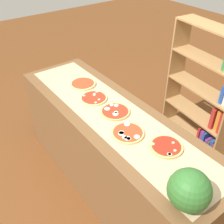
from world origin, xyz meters
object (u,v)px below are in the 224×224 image
object	(u,v)px
pizza_plain_0	(83,84)
pizza_mozzarella_2	(115,112)
pizza_mozzarella_3	(128,133)
pizza_mushroom_1	(94,98)
watermelon	(189,190)
pizza_mushroom_4	(166,146)
bookshelf	(210,97)

from	to	relation	value
pizza_plain_0	pizza_mozzarella_2	bearing A→B (deg)	-2.46
pizza_mozzarella_2	pizza_mozzarella_3	bearing A→B (deg)	-18.06
pizza_plain_0	pizza_mushroom_1	world-z (taller)	pizza_mushroom_1
watermelon	pizza_mozzarella_3	bearing A→B (deg)	169.99
pizza_mozzarella_3	pizza_mushroom_4	world-z (taller)	same
pizza_mozzarella_2	pizza_mushroom_4	bearing A→B (deg)	3.76
pizza_mushroom_1	watermelon	size ratio (longest dim) A/B	0.98
pizza_mozzarella_3	pizza_mushroom_1	bearing A→B (deg)	173.65
pizza_plain_0	pizza_mushroom_1	bearing A→B (deg)	-10.83
pizza_mushroom_1	pizza_mushroom_4	world-z (taller)	pizza_mushroom_1
pizza_mozzarella_3	watermelon	xyz separation A→B (m)	(0.67, -0.12, 0.11)
watermelon	bookshelf	bearing A→B (deg)	120.68
pizza_mushroom_1	pizza_mushroom_4	size ratio (longest dim) A/B	1.00
pizza_mozzarella_3	pizza_mozzarella_2	bearing A→B (deg)	161.94
watermelon	bookshelf	distance (m)	1.66
pizza_mozzarella_3	watermelon	bearing A→B (deg)	-10.01
pizza_mushroom_1	pizza_mozzarella_2	size ratio (longest dim) A/B	0.97
pizza_mushroom_4	watermelon	distance (m)	0.48
pizza_mushroom_4	pizza_mozzarella_3	bearing A→B (deg)	-155.29
pizza_mozzarella_3	watermelon	distance (m)	0.69
pizza_plain_0	pizza_mushroom_4	bearing A→B (deg)	0.66
bookshelf	pizza_mozzarella_3	bearing A→B (deg)	-82.92
pizza_mushroom_1	bookshelf	distance (m)	1.30
pizza_mozzarella_2	watermelon	size ratio (longest dim) A/B	1.01
pizza_mushroom_1	pizza_mozzarella_2	distance (m)	0.28
pizza_plain_0	pizza_mushroom_4	xyz separation A→B (m)	(1.10, 0.01, -0.00)
pizza_mozzarella_2	bookshelf	world-z (taller)	bookshelf
pizza_mushroom_1	pizza_mozzarella_3	size ratio (longest dim) A/B	0.96
pizza_plain_0	pizza_mushroom_1	distance (m)	0.28
pizza_plain_0	bookshelf	size ratio (longest dim) A/B	0.18
pizza_mushroom_1	bookshelf	size ratio (longest dim) A/B	0.17
bookshelf	pizza_mushroom_4	bearing A→B (deg)	-69.31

